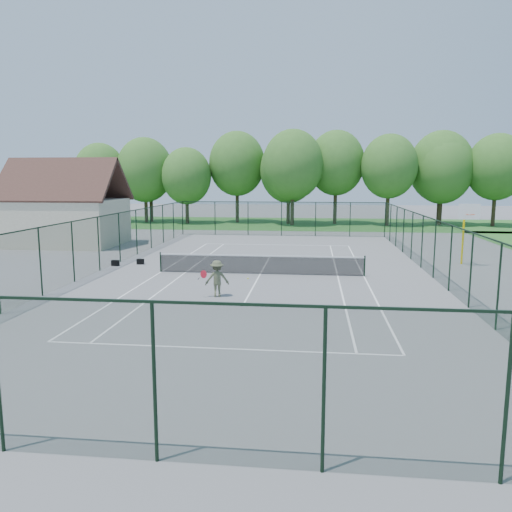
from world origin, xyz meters
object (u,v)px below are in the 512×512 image
Objects in this scene: tennis_player at (217,279)px; sports_bag_a at (115,263)px; tennis_net at (260,264)px; basketball_goal at (467,222)px.

sports_bag_a is at bearing 137.19° from tennis_player.
tennis_player is at bearing -104.08° from tennis_net.
tennis_player is (7.41, -6.87, 0.63)m from sports_bag_a.
tennis_net reaches higher than sports_bag_a.
tennis_player reaches higher than tennis_net.
sports_bag_a is at bearing -173.05° from basketball_goal.
tennis_net is 26.34× the size of sports_bag_a.
sports_bag_a is 10.12m from tennis_player.
tennis_player is at bearing -144.28° from basketball_goal.
tennis_net is 5.46m from tennis_player.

